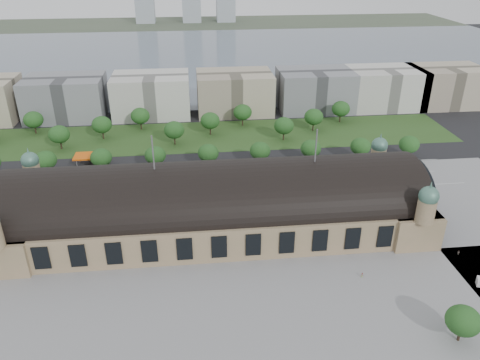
{
  "coord_description": "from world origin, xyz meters",
  "views": [
    {
      "loc": [
        -6.71,
        -143.72,
        93.13
      ],
      "look_at": [
        10.13,
        11.41,
        14.0
      ],
      "focal_mm": 35.0,
      "sensor_mm": 36.0,
      "label": 1
    }
  ],
  "objects": [
    {
      "name": "parked_car_3",
      "position": [
        -34.28,
        22.3,
        0.69
      ],
      "size": [
        4.35,
        3.09,
        1.38
      ],
      "primitive_type": "imported",
      "rotation": [
        0.0,
        0.0,
        -1.16
      ],
      "color": "#5B5F63",
      "rests_on": "ground"
    },
    {
      "name": "office_3",
      "position": [
        -30.0,
        133.0,
        12.0
      ],
      "size": [
        45.0,
        32.0,
        24.0
      ],
      "primitive_type": "cube",
      "color": "silver",
      "rests_on": "ground"
    },
    {
      "name": "parked_car_5",
      "position": [
        -21.12,
        23.21,
        0.72
      ],
      "size": [
        5.59,
        5.06,
        1.45
      ],
      "primitive_type": "imported",
      "rotation": [
        0.0,
        0.0,
        -0.92
      ],
      "color": "#9A9EA3",
      "rests_on": "ground"
    },
    {
      "name": "ground",
      "position": [
        0.0,
        0.0,
        0.0
      ],
      "size": [
        900.0,
        900.0,
        0.0
      ],
      "primitive_type": "plane",
      "color": "black",
      "rests_on": "ground"
    },
    {
      "name": "parked_car_0",
      "position": [
        -80.0,
        21.51,
        0.69
      ],
      "size": [
        4.23,
        3.69,
        1.38
      ],
      "primitive_type": "imported",
      "rotation": [
        0.0,
        0.0,
        -0.93
      ],
      "color": "black",
      "rests_on": "ground"
    },
    {
      "name": "office_4",
      "position": [
        20.0,
        133.0,
        12.0
      ],
      "size": [
        45.0,
        32.0,
        24.0
      ],
      "primitive_type": "cube",
      "color": "#B6AA8F",
      "rests_on": "ground"
    },
    {
      "name": "petrol_station",
      "position": [
        -53.91,
        65.28,
        2.95
      ],
      "size": [
        14.0,
        13.0,
        5.05
      ],
      "color": "#E95C0D",
      "rests_on": "ground"
    },
    {
      "name": "tree_belt_6",
      "position": [
        -16.0,
        83.0,
        8.05
      ],
      "size": [
        10.4,
        10.4,
        12.48
      ],
      "color": "#2D2116",
      "rests_on": "ground"
    },
    {
      "name": "parked_car_2",
      "position": [
        -68.33,
        24.13,
        0.67
      ],
      "size": [
        4.97,
        3.95,
        1.35
      ],
      "primitive_type": "imported",
      "rotation": [
        0.0,
        0.0,
        -1.05
      ],
      "color": "#171741",
      "rests_on": "ground"
    },
    {
      "name": "tree_row_7",
      "position": [
        48.0,
        53.0,
        7.43
      ],
      "size": [
        9.6,
        9.6,
        11.52
      ],
      "color": "#2D2116",
      "rests_on": "ground"
    },
    {
      "name": "grass_belt",
      "position": [
        -15.0,
        93.0,
        0.0
      ],
      "size": [
        300.0,
        45.0,
        0.1
      ],
      "primitive_type": "cube",
      "color": "#2E4D1F",
      "rests_on": "ground"
    },
    {
      "name": "tree_belt_11",
      "position": [
        79.0,
        107.0,
        8.05
      ],
      "size": [
        10.4,
        10.4,
        12.48
      ],
      "color": "#2D2116",
      "rests_on": "ground"
    },
    {
      "name": "tree_belt_10",
      "position": [
        60.0,
        95.0,
        8.05
      ],
      "size": [
        10.4,
        10.4,
        12.48
      ],
      "color": "#2D2116",
      "rests_on": "ground"
    },
    {
      "name": "tree_row_3",
      "position": [
        -48.0,
        53.0,
        7.43
      ],
      "size": [
        9.6,
        9.6,
        11.52
      ],
      "color": "#2D2116",
      "rests_on": "ground"
    },
    {
      "name": "parked_car_1",
      "position": [
        -50.4,
        21.01,
        0.63
      ],
      "size": [
        5.02,
        3.89,
        1.27
      ],
      "primitive_type": "imported",
      "rotation": [
        0.0,
        0.0,
        -1.12
      ],
      "color": "maroon",
      "rests_on": "ground"
    },
    {
      "name": "tree_belt_4",
      "position": [
        -54.0,
        95.0,
        8.05
      ],
      "size": [
        10.4,
        10.4,
        12.48
      ],
      "color": "#2D2116",
      "rests_on": "ground"
    },
    {
      "name": "tree_row_8",
      "position": [
        72.0,
        53.0,
        7.43
      ],
      "size": [
        9.6,
        9.6,
        11.52
      ],
      "color": "#2D2116",
      "rests_on": "ground"
    },
    {
      "name": "tree_plaza_s",
      "position": [
        60.0,
        -60.0,
        6.8
      ],
      "size": [
        9.0,
        9.0,
        10.64
      ],
      "color": "#2D2116",
      "rests_on": "ground"
    },
    {
      "name": "pedestrian_2",
      "position": [
        79.72,
        -24.13,
        0.89
      ],
      "size": [
        0.94,
        0.98,
        1.78
      ],
      "primitive_type": "imported",
      "rotation": [
        0.0,
        0.0,
        2.26
      ],
      "color": "gray",
      "rests_on": "ground"
    },
    {
      "name": "tree_belt_8",
      "position": [
        22.0,
        107.0,
        8.05
      ],
      "size": [
        10.4,
        10.4,
        12.48
      ],
      "color": "#2D2116",
      "rests_on": "ground"
    },
    {
      "name": "tree_row_2",
      "position": [
        -72.0,
        53.0,
        7.43
      ],
      "size": [
        9.6,
        9.6,
        11.52
      ],
      "color": "#2D2116",
      "rests_on": "ground"
    },
    {
      "name": "road_slab",
      "position": [
        -20.0,
        38.0,
        0.0
      ],
      "size": [
        260.0,
        26.0,
        0.1
      ],
      "primitive_type": "cube",
      "color": "black",
      "rests_on": "ground"
    },
    {
      "name": "plaza_south",
      "position": [
        10.0,
        -44.0,
        0.0
      ],
      "size": [
        190.0,
        48.0,
        0.12
      ],
      "primitive_type": "cube",
      "color": "gray",
      "rests_on": "ground"
    },
    {
      "name": "office_2",
      "position": [
        -80.0,
        133.0,
        12.0
      ],
      "size": [
        45.0,
        32.0,
        24.0
      ],
      "primitive_type": "cube",
      "color": "gray",
      "rests_on": "ground"
    },
    {
      "name": "tree_belt_2",
      "position": [
        -92.0,
        107.0,
        8.05
      ],
      "size": [
        10.4,
        10.4,
        12.48
      ],
      "color": "#2D2116",
      "rests_on": "ground"
    },
    {
      "name": "tree_belt_7",
      "position": [
        3.0,
        95.0,
        8.05
      ],
      "size": [
        10.4,
        10.4,
        12.48
      ],
      "color": "#2D2116",
      "rests_on": "ground"
    },
    {
      "name": "office_7",
      "position": [
        155.0,
        133.0,
        12.0
      ],
      "size": [
        45.0,
        32.0,
        24.0
      ],
      "primitive_type": "cube",
      "color": "#B6AA8F",
      "rests_on": "ground"
    },
    {
      "name": "far_shore",
      "position": [
        0.0,
        498.0,
        0.0
      ],
      "size": [
        700.0,
        120.0,
        0.14
      ],
      "primitive_type": "cube",
      "color": "#44513D",
      "rests_on": "ground"
    },
    {
      "name": "office_6",
      "position": [
        115.0,
        133.0,
        12.0
      ],
      "size": [
        45.0,
        32.0,
        24.0
      ],
      "primitive_type": "cube",
      "color": "silver",
      "rests_on": "ground"
    },
    {
      "name": "tree_row_6",
      "position": [
        24.0,
        53.0,
        7.43
      ],
      "size": [
        9.6,
        9.6,
        11.52
      ],
      "color": "#2D2116",
      "rests_on": "ground"
    },
    {
      "name": "tree_belt_9",
      "position": [
        41.0,
        83.0,
        8.05
      ],
      "size": [
        10.4,
        10.4,
        12.48
      ],
      "color": "#2D2116",
      "rests_on": "ground"
    },
    {
      "name": "traffic_car_3",
      "position": [
        -40.45,
        43.15,
        0.7
      ],
      "size": [
        5.05,
        2.58,
        1.4
      ],
      "primitive_type": "imported",
      "rotation": [
        0.0,
        0.0,
        1.7
      ],
      "color": "maroon",
      "rests_on": "ground"
    },
    {
      "name": "traffic_car_5",
      "position": [
        48.18,
        47.54,
        0.76
      ],
      "size": [
        4.65,
        1.78,
        1.51
      ],
      "primitive_type": "imported",
      "rotation": [
        0.0,
        0.0,
        1.61
      ],
      "color": "slate",
      "rests_on": "ground"
    },
    {
      "name": "tree_belt_3",
      "position": [
        -73.0,
        83.0,
        8.05
      ],
      "size": [
        10.4,
        10.4,
        12.48
      ],
      "color": "#2D2116",
      "rests_on": "ground"
    },
    {
      "name": "tree_belt_5",
      "position": [
        -35.0,
        107.0,
        8.05
      ],
      "size": [
        10.4,
        10.4,
        12.48
      ],
      "color": "#2D2116",
      "rests_on": "ground"
    },
    {
      "name": "parked_car_4",
      "position": [
        -43.92,
        24.97,
        0.67
      ],
      "size": [
        4.27,
        2.97,
        1.34
      ],
      "primitive_type": "imported",
      "rotation": [
        0.0,
        0.0,
        -1.14
      ],
      "color": "#B8B8BB",
      "rests_on": "ground"
    },
    {
      "name": "parked_car_6",
      "position": [
        -32.68,
        21.0,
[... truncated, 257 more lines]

